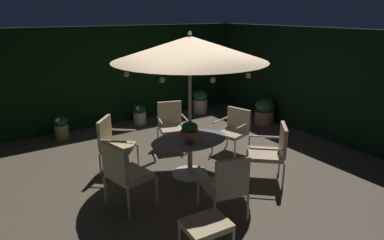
# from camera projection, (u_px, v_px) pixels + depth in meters

# --- Properties ---
(ground_plane) EXTENTS (7.91, 7.53, 0.02)m
(ground_plane) POSITION_uv_depth(u_px,v_px,m) (185.00, 170.00, 6.38)
(ground_plane) COLOR brown
(hedge_backdrop_rear) EXTENTS (7.91, 0.30, 2.55)m
(hedge_backdrop_rear) POSITION_uv_depth(u_px,v_px,m) (113.00, 75.00, 8.86)
(hedge_backdrop_rear) COLOR black
(hedge_backdrop_rear) RESTS_ON ground_plane
(hedge_backdrop_right) EXTENTS (0.30, 7.53, 2.55)m
(hedge_backdrop_right) POSITION_uv_depth(u_px,v_px,m) (320.00, 83.00, 7.96)
(hedge_backdrop_right) COLOR black
(hedge_backdrop_right) RESTS_ON ground_plane
(patio_dining_table) EXTENTS (1.48, 1.02, 0.71)m
(patio_dining_table) POSITION_uv_depth(u_px,v_px,m) (190.00, 148.00, 6.05)
(patio_dining_table) COLOR beige
(patio_dining_table) RESTS_ON ground_plane
(patio_umbrella) EXTENTS (2.61, 2.61, 2.59)m
(patio_umbrella) POSITION_uv_depth(u_px,v_px,m) (190.00, 49.00, 5.50)
(patio_umbrella) COLOR silver
(patio_umbrella) RESTS_ON ground_plane
(centerpiece_planter) EXTENTS (0.31, 0.31, 0.40)m
(centerpiece_planter) POSITION_uv_depth(u_px,v_px,m) (190.00, 130.00, 5.77)
(centerpiece_planter) COLOR #A85E47
(centerpiece_planter) RESTS_ON patio_dining_table
(patio_chair_north) EXTENTS (0.73, 0.74, 0.93)m
(patio_chair_north) POSITION_uv_depth(u_px,v_px,m) (234.00, 128.00, 7.09)
(patio_chair_north) COLOR silver
(patio_chair_north) RESTS_ON ground_plane
(patio_chair_northeast) EXTENTS (0.73, 0.74, 1.00)m
(patio_chair_northeast) POSITION_uv_depth(u_px,v_px,m) (171.00, 122.00, 7.36)
(patio_chair_northeast) COLOR silver
(patio_chair_northeast) RESTS_ON ground_plane
(patio_chair_east) EXTENTS (0.82, 0.83, 1.03)m
(patio_chair_east) POSITION_uv_depth(u_px,v_px,m) (113.00, 142.00, 6.20)
(patio_chair_east) COLOR silver
(patio_chair_east) RESTS_ON ground_plane
(patio_chair_southeast) EXTENTS (0.71, 0.76, 1.06)m
(patio_chair_southeast) POSITION_uv_depth(u_px,v_px,m) (124.00, 170.00, 5.01)
(patio_chair_southeast) COLOR silver
(patio_chair_southeast) RESTS_ON ground_plane
(patio_chair_south) EXTENTS (0.68, 0.73, 1.01)m
(patio_chair_south) POSITION_uv_depth(u_px,v_px,m) (226.00, 183.00, 4.74)
(patio_chair_south) COLOR beige
(patio_chair_south) RESTS_ON ground_plane
(patio_chair_southwest) EXTENTS (0.88, 0.88, 1.04)m
(patio_chair_southwest) POSITION_uv_depth(u_px,v_px,m) (272.00, 149.00, 5.84)
(patio_chair_southwest) COLOR silver
(patio_chair_southwest) RESTS_ON ground_plane
(ottoman_footrest) EXTENTS (0.59, 0.49, 0.40)m
(ottoman_footrest) POSITION_uv_depth(u_px,v_px,m) (206.00, 226.00, 4.14)
(ottoman_footrest) COLOR silver
(ottoman_footrest) RESTS_ON ground_plane
(potted_plant_back_right) EXTENTS (0.33, 0.33, 0.57)m
(potted_plant_back_right) POSITION_uv_depth(u_px,v_px,m) (61.00, 127.00, 7.84)
(potted_plant_back_right) COLOR olive
(potted_plant_back_right) RESTS_ON ground_plane
(potted_plant_left_far) EXTENTS (0.44, 0.44, 0.68)m
(potted_plant_left_far) POSITION_uv_depth(u_px,v_px,m) (200.00, 101.00, 9.92)
(potted_plant_left_far) COLOR beige
(potted_plant_left_far) RESTS_ON ground_plane
(potted_plant_back_left) EXTENTS (0.35, 0.35, 0.53)m
(potted_plant_back_left) POSITION_uv_depth(u_px,v_px,m) (140.00, 114.00, 8.94)
(potted_plant_back_left) COLOR silver
(potted_plant_back_left) RESTS_ON ground_plane
(potted_plant_right_far) EXTENTS (0.52, 0.52, 0.68)m
(potted_plant_right_far) POSITION_uv_depth(u_px,v_px,m) (265.00, 111.00, 8.93)
(potted_plant_right_far) COLOR #A96950
(potted_plant_right_far) RESTS_ON ground_plane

